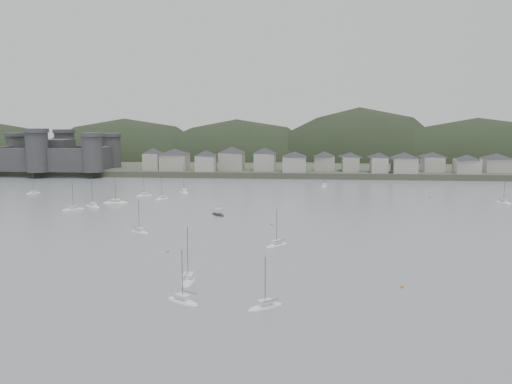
# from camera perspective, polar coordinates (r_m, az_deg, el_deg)

# --- Properties ---
(ground) EXTENTS (900.00, 900.00, 0.00)m
(ground) POSITION_cam_1_polar(r_m,az_deg,el_deg) (110.36, -3.74, -8.23)
(ground) COLOR slate
(ground) RESTS_ON ground
(far_shore_land) EXTENTS (900.00, 250.00, 3.00)m
(far_shore_land) POSITION_cam_1_polar(r_m,az_deg,el_deg) (401.19, 2.99, 3.49)
(far_shore_land) COLOR #383D2D
(far_shore_land) RESTS_ON ground
(forested_ridge) EXTENTS (851.55, 103.94, 102.57)m
(forested_ridge) POSITION_cam_1_polar(r_m,az_deg,el_deg) (376.68, 3.54, 1.27)
(forested_ridge) COLOR black
(forested_ridge) RESTS_ON ground
(castle) EXTENTS (66.00, 43.00, 20.00)m
(castle) POSITION_cam_1_polar(r_m,az_deg,el_deg) (316.51, -20.28, 3.66)
(castle) COLOR #38383B
(castle) RESTS_ON far_shore_land
(waterfront_town) EXTENTS (451.48, 28.46, 12.92)m
(waterfront_town) POSITION_cam_1_polar(r_m,az_deg,el_deg) (290.86, 12.05, 3.20)
(waterfront_town) COLOR #99978C
(waterfront_town) RESTS_ON far_shore_land
(sailboat_lead) EXTENTS (8.19, 7.27, 11.41)m
(sailboat_lead) POSITION_cam_1_polar(r_m,az_deg,el_deg) (197.30, -16.47, -1.44)
(sailboat_lead) COLOR silver
(sailboat_lead) RESTS_ON ground
(moored_fleet) EXTENTS (254.26, 167.77, 12.85)m
(moored_fleet) POSITION_cam_1_polar(r_m,az_deg,el_deg) (170.69, -4.41, -2.52)
(moored_fleet) COLOR silver
(moored_fleet) RESTS_ON ground
(motor_launch_far) EXTENTS (6.00, 6.96, 3.65)m
(motor_launch_far) POSITION_cam_1_polar(r_m,az_deg,el_deg) (173.85, -3.93, -2.29)
(motor_launch_far) COLOR black
(motor_launch_far) RESTS_ON ground
(mooring_buoys) EXTENTS (161.64, 122.87, 0.70)m
(mooring_buoys) POSITION_cam_1_polar(r_m,az_deg,el_deg) (169.73, 2.95, -2.57)
(mooring_buoys) COLOR #CE8844
(mooring_buoys) RESTS_ON ground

